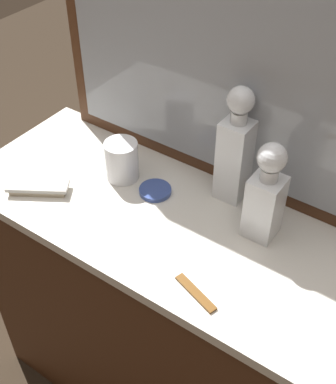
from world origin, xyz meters
name	(u,v)px	position (x,y,z in m)	size (l,w,h in m)	color
dresser	(168,318)	(0.00, 0.00, 0.43)	(1.11, 0.46, 0.85)	#472816
dresser_mirror	(221,48)	(0.00, 0.21, 1.21)	(0.93, 0.03, 0.72)	#472816
crystal_decanter_far_right	(265,200)	(0.21, 0.08, 0.95)	(0.07, 0.07, 0.26)	white
crystal_decanter_center	(235,155)	(0.09, 0.16, 0.98)	(0.07, 0.07, 0.31)	white
crystal_tumbler_front	(122,162)	(-0.19, 0.06, 0.90)	(0.09, 0.09, 0.11)	white
silver_brush_center	(38,187)	(-0.33, -0.11, 0.86)	(0.16, 0.13, 0.02)	#B7A88C
porcelain_dish	(155,190)	(-0.08, 0.06, 0.86)	(0.08, 0.08, 0.01)	#33478C
tortoiseshell_comb	(196,293)	(0.18, -0.16, 0.85)	(0.12, 0.06, 0.01)	brown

